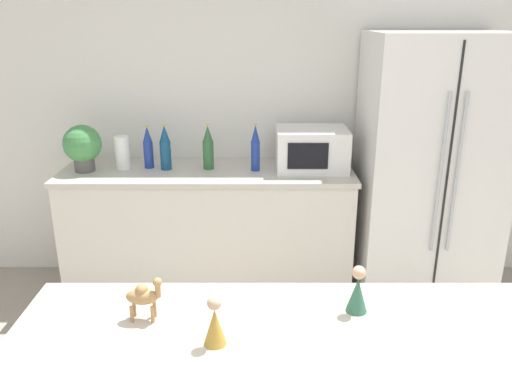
{
  "coord_description": "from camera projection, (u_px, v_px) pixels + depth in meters",
  "views": [
    {
      "loc": [
        -0.21,
        -0.88,
        1.93
      ],
      "look_at": [
        -0.2,
        1.43,
        1.15
      ],
      "focal_mm": 35.0,
      "sensor_mm": 36.0,
      "label": 1
    }
  ],
  "objects": [
    {
      "name": "wall_back",
      "position": [
        283.0,
        109.0,
        3.63
      ],
      "size": [
        8.0,
        0.06,
        2.55
      ],
      "color": "silver",
      "rests_on": "ground_plane"
    },
    {
      "name": "back_counter",
      "position": [
        207.0,
        230.0,
        3.58
      ],
      "size": [
        2.0,
        0.63,
        0.92
      ],
      "color": "silver",
      "rests_on": "ground_plane"
    },
    {
      "name": "refrigerator",
      "position": [
        425.0,
        172.0,
        3.39
      ],
      "size": [
        0.89,
        0.7,
        1.83
      ],
      "color": "silver",
      "rests_on": "ground_plane"
    },
    {
      "name": "potted_plant",
      "position": [
        80.0,
        146.0,
        3.34
      ],
      "size": [
        0.25,
        0.25,
        0.32
      ],
      "color": "#595451",
      "rests_on": "back_counter"
    },
    {
      "name": "paper_towel_roll",
      "position": [
        120.0,
        153.0,
        3.41
      ],
      "size": [
        0.1,
        0.1,
        0.23
      ],
      "color": "white",
      "rests_on": "back_counter"
    },
    {
      "name": "microwave",
      "position": [
        309.0,
        149.0,
        3.41
      ],
      "size": [
        0.48,
        0.37,
        0.28
      ],
      "color": "white",
      "rests_on": "back_counter"
    },
    {
      "name": "back_bottle_0",
      "position": [
        206.0,
        148.0,
        3.4
      ],
      "size": [
        0.07,
        0.07,
        0.31
      ],
      "color": "#2D6033",
      "rests_on": "back_counter"
    },
    {
      "name": "back_bottle_1",
      "position": [
        253.0,
        148.0,
        3.36
      ],
      "size": [
        0.06,
        0.06,
        0.32
      ],
      "color": "navy",
      "rests_on": "back_counter"
    },
    {
      "name": "back_bottle_2",
      "position": [
        163.0,
        148.0,
        3.39
      ],
      "size": [
        0.07,
        0.07,
        0.32
      ],
      "color": "navy",
      "rests_on": "back_counter"
    },
    {
      "name": "back_bottle_3",
      "position": [
        146.0,
        148.0,
        3.42
      ],
      "size": [
        0.07,
        0.07,
        0.3
      ],
      "color": "navy",
      "rests_on": "back_counter"
    },
    {
      "name": "camel_figurine",
      "position": [
        142.0,
        296.0,
        1.58
      ],
      "size": [
        0.12,
        0.06,
        0.15
      ],
      "color": "#A87F4C",
      "rests_on": "bar_counter"
    },
    {
      "name": "wise_man_figurine_blue",
      "position": [
        355.0,
        292.0,
        1.64
      ],
      "size": [
        0.07,
        0.07,
        0.17
      ],
      "color": "#33664C",
      "rests_on": "bar_counter"
    },
    {
      "name": "wise_man_figurine_crimson",
      "position": [
        213.0,
        324.0,
        1.47
      ],
      "size": [
        0.07,
        0.07,
        0.16
      ],
      "color": "#B28933",
      "rests_on": "bar_counter"
    }
  ]
}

